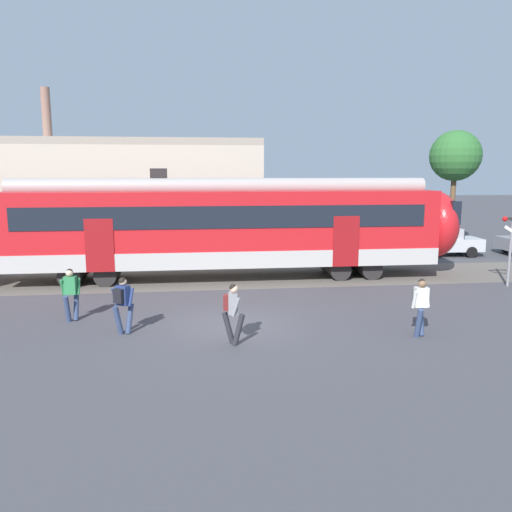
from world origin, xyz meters
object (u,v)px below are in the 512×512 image
at_px(pedestrian_navy, 123,301).
at_px(parked_car_silver, 443,242).
at_px(pedestrian_white, 421,302).
at_px(pedestrian_grey, 232,309).
at_px(pedestrian_green, 71,290).
at_px(commuter_train, 16,230).
at_px(crossing_signal, 512,237).

height_order(pedestrian_navy, parked_car_silver, pedestrian_navy).
relative_size(pedestrian_navy, pedestrian_white, 1.00).
bearing_deg(pedestrian_grey, parked_car_silver, 45.97).
xyz_separation_m(pedestrian_grey, parked_car_silver, (12.61, 13.04, -0.21)).
bearing_deg(parked_car_silver, pedestrian_green, -149.33).
height_order(commuter_train, parked_car_silver, commuter_train).
bearing_deg(pedestrian_navy, pedestrian_green, 139.42).
height_order(pedestrian_grey, crossing_signal, crossing_signal).
bearing_deg(crossing_signal, commuter_train, 171.65).
bearing_deg(pedestrian_navy, parked_car_silver, 37.13).
bearing_deg(pedestrian_navy, pedestrian_grey, -21.59).
xyz_separation_m(commuter_train, pedestrian_white, (13.53, -8.44, -1.26)).
distance_m(parked_car_silver, crossing_signal, 7.65).
relative_size(commuter_train, parked_car_silver, 9.31).
distance_m(commuter_train, pedestrian_white, 16.00).
relative_size(pedestrian_green, pedestrian_grey, 1.00).
relative_size(pedestrian_white, parked_car_silver, 0.41).
bearing_deg(pedestrian_white, pedestrian_navy, 172.01).
relative_size(pedestrian_navy, pedestrian_grey, 1.00).
bearing_deg(crossing_signal, pedestrian_navy, -163.40).
xyz_separation_m(pedestrian_green, pedestrian_white, (10.08, -2.68, 0.00)).
bearing_deg(pedestrian_white, pedestrian_grey, -179.63).
relative_size(pedestrian_green, crossing_signal, 0.56).
relative_size(commuter_train, crossing_signal, 12.68).
bearing_deg(commuter_train, pedestrian_green, -59.05).
distance_m(pedestrian_grey, pedestrian_white, 5.28).
xyz_separation_m(pedestrian_grey, crossing_signal, (11.60, 5.56, 1.02)).
bearing_deg(pedestrian_white, pedestrian_green, 165.09).
bearing_deg(pedestrian_grey, pedestrian_navy, 158.41).
xyz_separation_m(pedestrian_navy, parked_car_silver, (15.64, 11.84, -0.21)).
bearing_deg(commuter_train, pedestrian_navy, -54.32).
bearing_deg(pedestrian_white, crossing_signal, 41.16).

